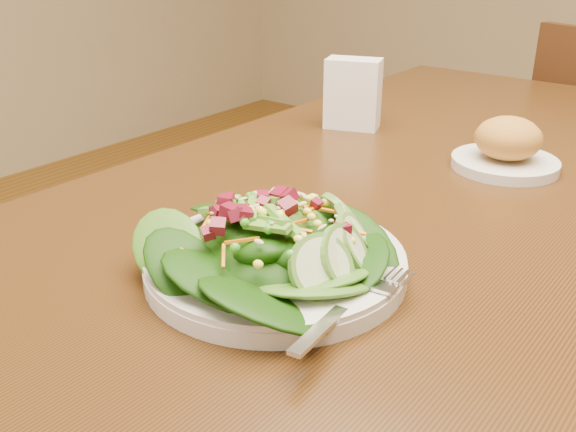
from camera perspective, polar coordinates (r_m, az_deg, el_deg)
name	(u,v)px	position (r m, az deg, el deg)	size (l,w,h in m)	color
dining_table	(472,253)	(0.94, 16.04, -3.21)	(0.90, 1.40, 0.75)	#43260E
salad_plate	(283,251)	(0.63, -0.48, -3.14)	(0.26, 0.26, 0.08)	silver
bread_plate	(507,148)	(0.96, 18.88, 5.75)	(0.15, 0.15, 0.08)	silver
napkin_holder	(353,92)	(1.11, 5.79, 10.93)	(0.10, 0.08, 0.12)	white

